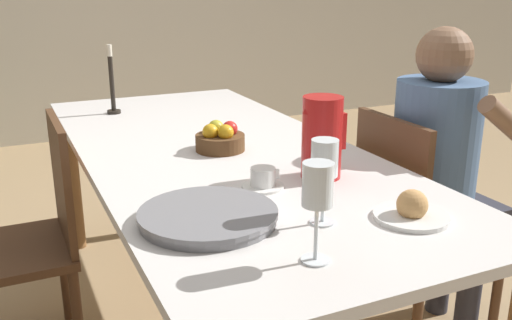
% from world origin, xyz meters
% --- Properties ---
extents(dining_table, '(0.91, 2.10, 0.74)m').
position_xyz_m(dining_table, '(0.00, 0.00, 0.65)').
color(dining_table, silver).
rests_on(dining_table, ground_plane).
extents(chair_person_side, '(0.42, 0.42, 0.86)m').
position_xyz_m(chair_person_side, '(0.65, -0.30, 0.46)').
color(chair_person_side, '#51331E').
rests_on(chair_person_side, ground_plane).
extents(chair_opposite, '(0.42, 0.42, 0.86)m').
position_xyz_m(chair_opposite, '(-0.65, 0.15, 0.46)').
color(chair_opposite, '#51331E').
rests_on(chair_opposite, ground_plane).
extents(person_seated, '(0.39, 0.41, 1.16)m').
position_xyz_m(person_seated, '(0.73, -0.32, 0.68)').
color(person_seated, '#33333D').
rests_on(person_seated, ground_plane).
extents(red_pitcher, '(0.15, 0.12, 0.25)m').
position_xyz_m(red_pitcher, '(0.17, -0.40, 0.86)').
color(red_pitcher, red).
rests_on(red_pitcher, dining_table).
extents(wine_glass_water, '(0.07, 0.07, 0.21)m').
position_xyz_m(wine_glass_water, '(-0.00, -0.70, 0.90)').
color(wine_glass_water, white).
rests_on(wine_glass_water, dining_table).
extents(wine_glass_juice, '(0.07, 0.07, 0.22)m').
position_xyz_m(wine_glass_juice, '(-0.12, -0.87, 0.90)').
color(wine_glass_juice, white).
rests_on(wine_glass_juice, dining_table).
extents(teacup_near_person, '(0.12, 0.12, 0.06)m').
position_xyz_m(teacup_near_person, '(-0.02, -0.42, 0.76)').
color(teacup_near_person, white).
rests_on(teacup_near_person, dining_table).
extents(serving_tray, '(0.35, 0.35, 0.03)m').
position_xyz_m(serving_tray, '(-0.25, -0.58, 0.76)').
color(serving_tray, gray).
rests_on(serving_tray, dining_table).
extents(bread_plate, '(0.19, 0.19, 0.08)m').
position_xyz_m(bread_plate, '(0.21, -0.77, 0.76)').
color(bread_plate, white).
rests_on(bread_plate, dining_table).
extents(fruit_bowl, '(0.17, 0.17, 0.10)m').
position_xyz_m(fruit_bowl, '(0.00, -0.02, 0.78)').
color(fruit_bowl, brown).
rests_on(fruit_bowl, dining_table).
extents(candlestick_tall, '(0.06, 0.06, 0.30)m').
position_xyz_m(candlestick_tall, '(-0.22, 0.72, 0.86)').
color(candlestick_tall, black).
rests_on(candlestick_tall, dining_table).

